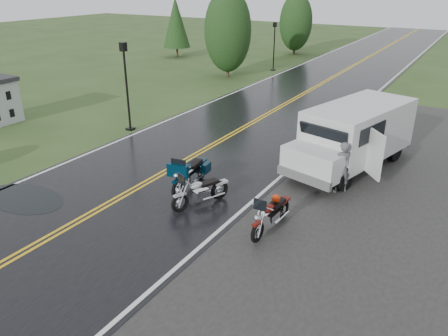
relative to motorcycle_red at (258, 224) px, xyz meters
The scene contains 12 objects.
ground 5.02m from the motorcycle_red, behind, with size 120.00×120.00×0.00m, color #2D471E.
road 11.13m from the motorcycle_red, 116.65° to the left, with size 8.00×100.00×0.04m, color black.
motorcycle_red is the anchor object (origin of this frame).
motorcycle_teal 3.42m from the motorcycle_red, 164.31° to the left, with size 0.82×2.25×1.33m, color #042031, non-canonical shape.
motorcycle_silver 2.73m from the motorcycle_red, behind, with size 0.73×2.01×1.19m, color #B9BCC2, non-canonical shape.
van_white 4.88m from the motorcycle_red, 99.18° to the left, with size 2.26×6.03×2.37m, color silver, non-canonical shape.
person_at_van 4.25m from the motorcycle_red, 77.05° to the left, with size 0.64×0.42×1.74m, color #4C4B50.
lamp_post_near_left 11.03m from the motorcycle_red, 149.69° to the left, with size 0.35×0.35×4.03m, color black, non-canonical shape.
lamp_post_far_left 24.18m from the motorcycle_red, 113.96° to the left, with size 0.31×0.31×3.59m, color black, non-canonical shape.
tree_left_mid 21.74m from the motorcycle_red, 122.49° to the left, with size 3.29×3.29×5.15m, color #1E3D19, non-canonical shape.
tree_left_far 32.53m from the motorcycle_red, 110.78° to the left, with size 2.99×2.99×4.60m, color #1E3D19, non-canonical shape.
pine_left_far 30.72m from the motorcycle_red, 130.44° to the left, with size 2.40×2.40×5.00m, color #1E3D19, non-canonical shape.
Camera 1 is at (9.31, -8.89, 6.52)m, focal length 35.00 mm.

